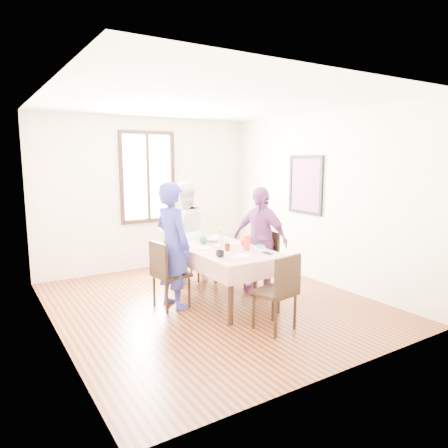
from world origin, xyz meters
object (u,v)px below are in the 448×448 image
at_px(dining_table, 222,275).
at_px(chair_right, 260,262).
at_px(person_left, 172,245).
at_px(person_right, 259,240).
at_px(chair_near, 274,292).
at_px(chair_far, 185,253).
at_px(person_far, 185,232).
at_px(chair_left, 171,274).

relative_size(dining_table, chair_right, 1.83).
bearing_deg(chair_right, person_left, 95.16).
distance_m(person_left, person_right, 1.37).
distance_m(chair_near, person_left, 1.52).
bearing_deg(person_right, chair_near, -48.06).
distance_m(chair_right, chair_near, 1.39).
height_order(chair_far, person_left, person_left).
distance_m(dining_table, chair_near, 1.15).
distance_m(chair_right, person_far, 1.33).
distance_m(dining_table, person_far, 1.21).
height_order(dining_table, chair_left, chair_left).
height_order(chair_left, chair_near, same).
relative_size(chair_right, person_left, 0.54).
xyz_separation_m(chair_left, chair_near, (0.70, -1.30, 0.00)).
xyz_separation_m(person_left, person_far, (0.68, 0.97, -0.04)).
bearing_deg(chair_far, chair_right, 131.06).
bearing_deg(chair_left, person_far, 137.89).
xyz_separation_m(chair_near, person_far, (0.00, 2.27, 0.35)).
height_order(chair_near, person_right, person_right).
bearing_deg(chair_left, chair_near, 22.02).
xyz_separation_m(chair_far, person_left, (-0.68, -0.99, 0.39)).
bearing_deg(chair_right, chair_far, 42.09).
relative_size(chair_far, person_far, 0.56).
xyz_separation_m(chair_far, person_right, (0.68, -1.10, 0.33)).
bearing_deg(chair_near, person_left, 107.96).
xyz_separation_m(person_far, person_right, (0.68, -1.07, -0.02)).
distance_m(person_left, person_far, 1.19).
xyz_separation_m(dining_table, person_far, (0.00, 1.13, 0.43)).
relative_size(chair_right, chair_near, 1.00).
xyz_separation_m(chair_far, person_far, (0.00, -0.02, 0.35)).
relative_size(person_far, person_right, 1.02).
bearing_deg(chair_left, chair_far, 138.47).
relative_size(chair_far, person_left, 0.54).
relative_size(chair_left, chair_near, 1.00).
relative_size(chair_left, person_far, 0.56).
height_order(dining_table, chair_near, chair_near).
xyz_separation_m(person_left, person_right, (1.37, -0.10, -0.05)).
bearing_deg(person_far, chair_far, -79.96).
height_order(chair_far, person_far, person_far).
bearing_deg(chair_right, chair_left, 95.21).
bearing_deg(person_left, person_right, -106.43).
height_order(chair_right, person_far, person_far).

